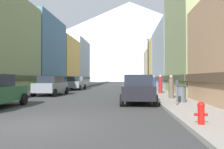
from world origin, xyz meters
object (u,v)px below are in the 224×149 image
object	(u,v)px
car_left_1	(51,85)
fire_hydrant_near	(201,112)
car_right_0	(138,89)
streetlamp_right	(148,56)
car_right_1	(135,85)
pedestrian_0	(171,88)
parking_meter_near	(177,89)
potted_plant_0	(36,85)
pedestrian_1	(160,85)
pedestrian_2	(154,84)
trash_bin_right	(181,94)
car_left_2	(76,83)
potted_plant_1	(20,89)

from	to	relation	value
car_left_1	fire_hydrant_near	distance (m)	15.42
car_right_0	streetlamp_right	bearing A→B (deg)	80.93
car_right_1	pedestrian_0	xyz separation A→B (m)	(2.45, -4.14, 0.00)
parking_meter_near	potted_plant_0	bearing A→B (deg)	137.44
pedestrian_1	potted_plant_0	bearing A→B (deg)	168.86
car_right_0	potted_plant_0	distance (m)	14.55
car_right_0	fire_hydrant_near	bearing A→B (deg)	-76.11
car_right_0	potted_plant_0	bearing A→B (deg)	137.93
pedestrian_1	pedestrian_2	size ratio (longest dim) A/B	1.02
potted_plant_0	parking_meter_near	bearing A→B (deg)	-42.56
pedestrian_0	trash_bin_right	bearing A→B (deg)	-87.64
car_right_0	parking_meter_near	distance (m)	2.77
car_left_2	potted_plant_0	world-z (taller)	car_left_2
pedestrian_2	fire_hydrant_near	bearing A→B (deg)	-92.49
fire_hydrant_near	potted_plant_0	world-z (taller)	potted_plant_0
parking_meter_near	pedestrian_1	bearing A→B (deg)	86.85
potted_plant_0	pedestrian_2	world-z (taller)	pedestrian_2
car_left_2	streetlamp_right	distance (m)	10.94
fire_hydrant_near	pedestrian_2	size ratio (longest dim) A/B	0.42
car_left_1	pedestrian_2	world-z (taller)	pedestrian_2
car_left_1	potted_plant_0	size ratio (longest dim) A/B	4.13
streetlamp_right	pedestrian_0	bearing A→B (deg)	-83.33
fire_hydrant_near	potted_plant_0	size ratio (longest dim) A/B	0.66
parking_meter_near	potted_plant_1	bearing A→B (deg)	147.61
car_left_1	pedestrian_0	xyz separation A→B (m)	(10.05, -3.62, 0.00)
parking_meter_near	trash_bin_right	size ratio (longest dim) A/B	1.36
car_left_1	pedestrian_0	world-z (taller)	pedestrian_0
car_left_2	parking_meter_near	world-z (taller)	car_left_2
pedestrian_1	car_right_1	bearing A→B (deg)	-158.26
car_left_2	trash_bin_right	bearing A→B (deg)	-56.37
car_right_1	trash_bin_right	distance (m)	7.04
pedestrian_0	pedestrian_1	world-z (taller)	pedestrian_1
car_right_0	fire_hydrant_near	distance (m)	6.89
car_right_0	pedestrian_1	xyz separation A→B (m)	(2.45, 7.14, 0.04)
car_left_2	fire_hydrant_near	distance (m)	23.44
parking_meter_near	potted_plant_1	xyz separation A→B (m)	(-12.75, 8.09, -0.46)
car_right_1	pedestrian_2	xyz separation A→B (m)	(2.45, 5.59, 0.02)
trash_bin_right	pedestrian_1	xyz separation A→B (m)	(-0.10, 7.54, 0.30)
potted_plant_1	fire_hydrant_near	bearing A→B (deg)	-45.81
pedestrian_0	pedestrian_2	xyz separation A→B (m)	(0.00, 9.73, 0.02)
car_right_0	potted_plant_1	world-z (taller)	car_right_0
fire_hydrant_near	trash_bin_right	world-z (taller)	trash_bin_right
potted_plant_1	streetlamp_right	xyz separation A→B (m)	(12.35, 3.59, 3.43)
car_right_0	pedestrian_1	bearing A→B (deg)	71.05
car_left_2	trash_bin_right	world-z (taller)	car_left_2
pedestrian_0	pedestrian_1	bearing A→B (deg)	90.00
car_left_1	car_left_2	world-z (taller)	same
parking_meter_near	pedestrian_0	xyz separation A→B (m)	(0.50, 3.99, -0.11)
car_left_2	car_right_1	xyz separation A→B (m)	(7.60, -8.70, 0.00)
car_left_2	potted_plant_1	size ratio (longest dim) A/B	5.63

